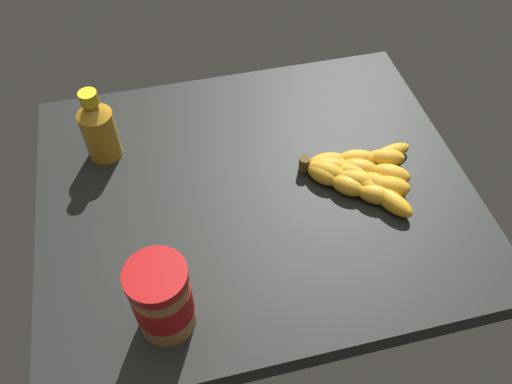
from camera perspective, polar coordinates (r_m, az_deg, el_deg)
name	(u,v)px	position (r cm, az deg, el deg)	size (l,w,h in cm)	color
ground_plane	(255,195)	(96.78, -0.10, -0.34)	(77.92, 65.43, 4.63)	black
banana_bunch	(356,174)	(96.53, 10.92, 1.97)	(22.23, 18.03, 3.77)	gold
peanut_butter_jar	(162,299)	(75.73, -10.25, -11.47)	(8.73, 8.73, 14.25)	#B27238
honey_bottle	(98,128)	(100.08, -16.90, 6.71)	(6.36, 6.36, 15.08)	orange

